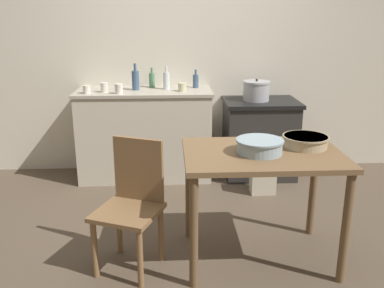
{
  "coord_description": "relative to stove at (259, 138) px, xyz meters",
  "views": [
    {
      "loc": [
        -0.18,
        -3.05,
        1.69
      ],
      "look_at": [
        0.0,
        0.46,
        0.61
      ],
      "focal_mm": 40.0,
      "sensor_mm": 36.0,
      "label": 1
    }
  ],
  "objects": [
    {
      "name": "wall_back",
      "position": [
        -0.76,
        0.32,
        0.86
      ],
      "size": [
        8.0,
        0.07,
        2.55
      ],
      "color": "beige",
      "rests_on": "ground_plane"
    },
    {
      "name": "work_table",
      "position": [
        -0.33,
        -1.63,
        0.27
      ],
      "size": [
        1.06,
        0.74,
        0.8
      ],
      "color": "brown",
      "rests_on": "ground_plane"
    },
    {
      "name": "bottle_mid_left",
      "position": [
        -1.29,
        0.03,
        0.62
      ],
      "size": [
        0.07,
        0.07,
        0.27
      ],
      "color": "#3D5675",
      "rests_on": "counter_cabinet"
    },
    {
      "name": "mixing_bowl_small",
      "position": [
        -0.01,
        -1.54,
        0.43
      ],
      "size": [
        0.32,
        0.32,
        0.08
      ],
      "color": "tan",
      "rests_on": "work_table"
    },
    {
      "name": "bottle_far_left",
      "position": [
        -0.98,
        0.06,
        0.61
      ],
      "size": [
        0.07,
        0.07,
        0.24
      ],
      "color": "silver",
      "rests_on": "counter_cabinet"
    },
    {
      "name": "counter_cabinet",
      "position": [
        -1.21,
        0.01,
        0.06
      ],
      "size": [
        1.38,
        0.58,
        0.93
      ],
      "color": "beige",
      "rests_on": "ground_plane"
    },
    {
      "name": "ground_plane",
      "position": [
        -0.76,
        -1.27,
        -0.41
      ],
      "size": [
        14.0,
        14.0,
        0.0
      ],
      "primitive_type": "plane",
      "color": "brown"
    },
    {
      "name": "bottle_left",
      "position": [
        -1.13,
        0.18,
        0.6
      ],
      "size": [
        0.06,
        0.06,
        0.21
      ],
      "color": "#517F5B",
      "rests_on": "counter_cabinet"
    },
    {
      "name": "mixing_bowl_large",
      "position": [
        -0.36,
        -1.66,
        0.44
      ],
      "size": [
        0.32,
        0.32,
        0.09
      ],
      "color": "#93A8B2",
      "rests_on": "work_table"
    },
    {
      "name": "stock_pot",
      "position": [
        -0.06,
        -0.0,
        0.51
      ],
      "size": [
        0.28,
        0.28,
        0.22
      ],
      "color": "#A8A8AD",
      "rests_on": "stove"
    },
    {
      "name": "flour_sack",
      "position": [
        -0.06,
        -0.5,
        -0.25
      ],
      "size": [
        0.23,
        0.16,
        0.32
      ],
      "primitive_type": "cube",
      "color": "beige",
      "rests_on": "ground_plane"
    },
    {
      "name": "cup_mid_right",
      "position": [
        -1.59,
        -0.09,
        0.57
      ],
      "size": [
        0.07,
        0.07,
        0.1
      ],
      "primitive_type": "cylinder",
      "color": "silver",
      "rests_on": "counter_cabinet"
    },
    {
      "name": "cup_center",
      "position": [
        -0.82,
        -0.07,
        0.56
      ],
      "size": [
        0.08,
        0.08,
        0.08
      ],
      "primitive_type": "cylinder",
      "color": "beige",
      "rests_on": "counter_cabinet"
    },
    {
      "name": "bottle_center_left",
      "position": [
        -0.67,
        0.14,
        0.59
      ],
      "size": [
        0.06,
        0.06,
        0.19
      ],
      "color": "#3D5675",
      "rests_on": "counter_cabinet"
    },
    {
      "name": "stove",
      "position": [
        0.0,
        0.0,
        0.0
      ],
      "size": [
        0.76,
        0.6,
        0.82
      ],
      "color": "#2D2B28",
      "rests_on": "ground_plane"
    },
    {
      "name": "chair",
      "position": [
        -1.21,
        -1.66,
        0.06
      ],
      "size": [
        0.52,
        0.52,
        0.88
      ],
      "rotation": [
        0.0,
        0.0,
        -0.39
      ],
      "color": "olive",
      "rests_on": "ground_plane"
    },
    {
      "name": "cup_center_right",
      "position": [
        -1.75,
        -0.14,
        0.56
      ],
      "size": [
        0.07,
        0.07,
        0.08
      ],
      "primitive_type": "cylinder",
      "color": "silver",
      "rests_on": "counter_cabinet"
    },
    {
      "name": "cup_right",
      "position": [
        -1.44,
        -0.17,
        0.57
      ],
      "size": [
        0.08,
        0.08,
        0.1
      ],
      "primitive_type": "cylinder",
      "color": "silver",
      "rests_on": "counter_cabinet"
    }
  ]
}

